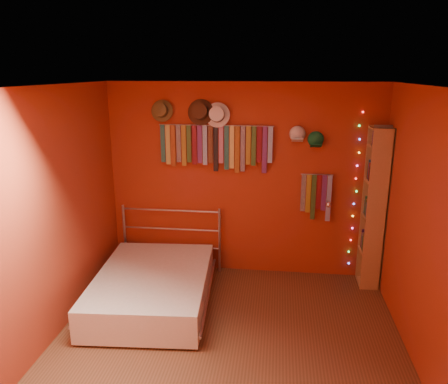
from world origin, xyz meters
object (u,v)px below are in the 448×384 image
at_px(bed, 153,287).
at_px(tie_rack, 216,145).
at_px(reading_lamp, 328,204).
at_px(bookshelf, 377,208).

bearing_deg(bed, tie_rack, 53.92).
bearing_deg(reading_lamp, bed, -158.23).
distance_m(bookshelf, bed, 2.85).
xyz_separation_m(tie_rack, reading_lamp, (1.41, -0.16, -0.67)).
bearing_deg(reading_lamp, bookshelf, 0.58).
xyz_separation_m(tie_rack, bed, (-0.61, -0.97, -1.51)).
bearing_deg(tie_rack, bed, -122.15).
xyz_separation_m(bookshelf, bed, (-2.61, -0.81, -0.81)).
relative_size(tie_rack, reading_lamp, 4.98).
bearing_deg(tie_rack, bookshelf, -4.43).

